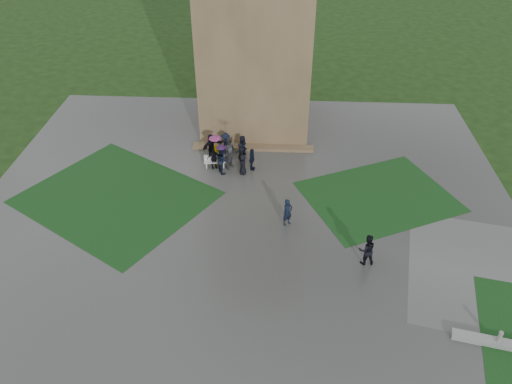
# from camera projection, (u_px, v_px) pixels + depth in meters

# --- Properties ---
(ground) EXTENTS (120.00, 120.00, 0.00)m
(ground) POSITION_uv_depth(u_px,v_px,m) (242.00, 244.00, 28.65)
(ground) COLOR black
(plaza) EXTENTS (34.00, 34.00, 0.02)m
(plaza) POSITION_uv_depth(u_px,v_px,m) (245.00, 222.00, 30.26)
(plaza) COLOR #3B3B39
(plaza) RESTS_ON ground
(lawn_inset_left) EXTENTS (14.10, 13.46, 0.01)m
(lawn_inset_left) POSITION_uv_depth(u_px,v_px,m) (116.00, 197.00, 32.24)
(lawn_inset_left) COLOR #133615
(lawn_inset_left) RESTS_ON plaza
(lawn_inset_right) EXTENTS (11.12, 10.15, 0.01)m
(lawn_inset_right) POSITION_uv_depth(u_px,v_px,m) (379.00, 197.00, 32.30)
(lawn_inset_right) COLOR #133615
(lawn_inset_right) RESTS_ON plaza
(tower) EXTENTS (8.00, 8.00, 18.00)m
(tower) POSITION_uv_depth(u_px,v_px,m) (256.00, 8.00, 35.49)
(tower) COLOR brown
(tower) RESTS_ON ground
(tower_plinth) EXTENTS (9.00, 0.80, 0.22)m
(tower_plinth) POSITION_uv_depth(u_px,v_px,m) (253.00, 147.00, 37.14)
(tower_plinth) COLOR brown
(tower_plinth) RESTS_ON plaza
(bench) EXTENTS (1.54, 0.66, 0.87)m
(bench) POSITION_uv_depth(u_px,v_px,m) (215.00, 161.00, 34.97)
(bench) COLOR silver
(bench) RESTS_ON plaza
(visitor_cluster) EXTENTS (4.18, 3.40, 2.72)m
(visitor_cluster) POSITION_uv_depth(u_px,v_px,m) (227.00, 149.00, 35.07)
(visitor_cluster) COLOR black
(visitor_cluster) RESTS_ON plaza
(pedestrian_mid) EXTENTS (0.77, 0.74, 1.78)m
(pedestrian_mid) POSITION_uv_depth(u_px,v_px,m) (288.00, 212.00, 29.54)
(pedestrian_mid) COLOR black
(pedestrian_mid) RESTS_ON plaza
(pedestrian_near) EXTENTS (0.99, 0.65, 1.91)m
(pedestrian_near) POSITION_uv_depth(u_px,v_px,m) (367.00, 250.00, 26.81)
(pedestrian_near) COLOR black
(pedestrian_near) RESTS_ON plaza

